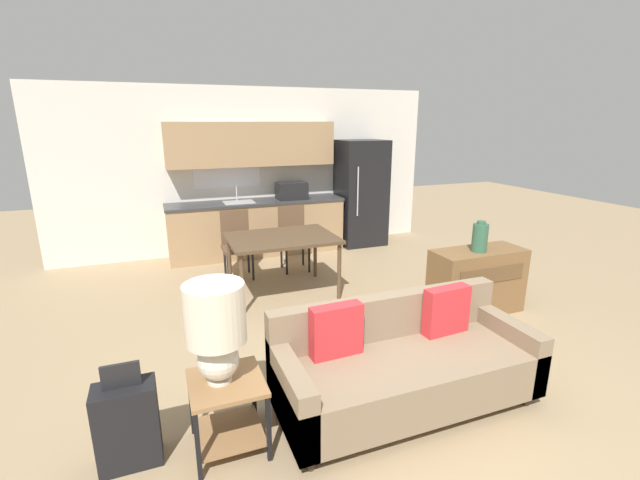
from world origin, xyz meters
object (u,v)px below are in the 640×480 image
(side_table, at_px, (228,402))
(dining_chair_far_left, at_px, (237,242))
(dining_chair_far_right, at_px, (293,235))
(dining_table, at_px, (282,242))
(vase, at_px, (480,237))
(suitcase, at_px, (128,424))
(credenza, at_px, (476,281))
(refrigerator, at_px, (361,193))
(table_lamp, at_px, (216,326))
(couch, at_px, (402,363))

(side_table, relative_size, dining_chair_far_left, 0.54)
(side_table, bearing_deg, dining_chair_far_left, 78.43)
(side_table, xyz_separation_m, dining_chair_far_right, (1.54, 3.37, 0.17))
(dining_chair_far_left, bearing_deg, dining_table, -62.25)
(vase, relative_size, dining_chair_far_left, 0.37)
(dining_chair_far_left, height_order, suitcase, dining_chair_far_left)
(credenza, height_order, vase, vase)
(refrigerator, bearing_deg, table_lamp, -126.34)
(side_table, xyz_separation_m, credenza, (3.05, 1.16, 0.03))
(suitcase, bearing_deg, side_table, -7.63)
(dining_chair_far_left, distance_m, dining_chair_far_right, 0.85)
(suitcase, bearing_deg, vase, 16.00)
(refrigerator, relative_size, credenza, 1.71)
(dining_chair_far_left, height_order, dining_chair_far_right, same)
(dining_table, height_order, suitcase, dining_table)
(refrigerator, height_order, dining_chair_far_left, refrigerator)
(couch, height_order, side_table, couch)
(refrigerator, bearing_deg, dining_chair_far_right, -150.04)
(refrigerator, bearing_deg, side_table, -125.89)
(table_lamp, distance_m, credenza, 3.34)
(table_lamp, distance_m, suitcase, 0.85)
(refrigerator, xyz_separation_m, credenza, (-0.04, -3.11, -0.55))
(side_table, bearing_deg, credenza, 20.84)
(dining_table, distance_m, credenza, 2.37)
(side_table, bearing_deg, dining_chair_far_right, 65.52)
(dining_chair_far_left, bearing_deg, vase, -42.37)
(dining_chair_far_left, bearing_deg, couch, -77.37)
(refrigerator, relative_size, side_table, 3.61)
(credenza, relative_size, suitcase, 1.49)
(side_table, distance_m, vase, 3.25)
(couch, bearing_deg, credenza, 34.12)
(dining_table, xyz_separation_m, couch, (0.24, -2.48, -0.35))
(dining_table, relative_size, couch, 0.66)
(vase, xyz_separation_m, suitcase, (-3.62, -1.04, -0.62))
(table_lamp, xyz_separation_m, suitcase, (-0.58, 0.07, -0.62))
(credenza, height_order, dining_chair_far_right, dining_chair_far_right)
(dining_table, xyz_separation_m, side_table, (-1.11, -2.49, -0.35))
(side_table, relative_size, vase, 1.46)
(dining_chair_far_right, bearing_deg, suitcase, -120.06)
(side_table, bearing_deg, vase, 20.51)
(table_lamp, bearing_deg, dining_table, 65.14)
(couch, bearing_deg, side_table, -179.69)
(refrigerator, xyz_separation_m, table_lamp, (-3.13, -4.25, -0.02))
(dining_table, distance_m, couch, 2.52)
(vase, bearing_deg, dining_chair_far_right, 123.07)
(refrigerator, height_order, suitcase, refrigerator)
(couch, relative_size, vase, 5.74)
(dining_table, bearing_deg, dining_chair_far_right, 64.14)
(refrigerator, height_order, side_table, refrigerator)
(vase, xyz_separation_m, dining_chair_far_left, (-2.32, 2.22, -0.40))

